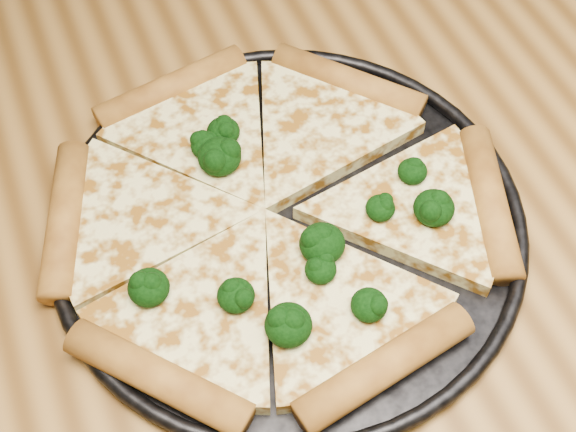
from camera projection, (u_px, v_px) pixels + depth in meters
name	position (u px, v px, depth m)	size (l,w,h in m)	color
dining_table	(376.00, 245.00, 0.74)	(1.20, 0.90, 0.75)	olive
pizza_pan	(288.00, 222.00, 0.64)	(0.38, 0.38, 0.02)	black
pizza	(270.00, 211.00, 0.63)	(0.39, 0.36, 0.03)	#F0E593
broccoli_florets	(288.00, 228.00, 0.61)	(0.26, 0.22, 0.03)	black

